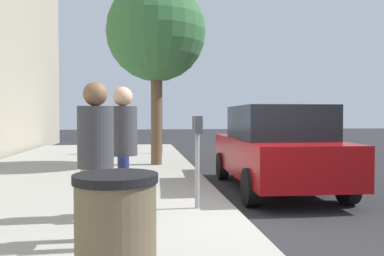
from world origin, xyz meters
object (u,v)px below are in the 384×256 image
at_px(parking_meter, 197,142).
at_px(pedestrian_at_meter, 123,140).
at_px(pedestrian_bystander, 96,149).
at_px(traffic_signal, 163,89).
at_px(street_tree, 156,33).
at_px(parked_sedan_near, 276,148).
at_px(trash_bin, 116,246).

distance_m(parking_meter, pedestrian_at_meter, 1.16).
xyz_separation_m(parking_meter, pedestrian_bystander, (-1.52, 1.34, 0.04)).
height_order(pedestrian_bystander, traffic_signal, traffic_signal).
distance_m(street_tree, traffic_signal, 3.71).
distance_m(pedestrian_bystander, traffic_signal, 10.56).
relative_size(pedestrian_at_meter, street_tree, 0.34).
distance_m(parking_meter, parked_sedan_near, 2.79).
bearing_deg(parked_sedan_near, traffic_signal, 15.94).
relative_size(parking_meter, pedestrian_at_meter, 0.78).
height_order(parking_meter, trash_bin, parking_meter).
height_order(street_tree, traffic_signal, street_tree).
relative_size(pedestrian_at_meter, parked_sedan_near, 0.41).
bearing_deg(street_tree, trash_bin, 175.99).
bearing_deg(traffic_signal, trash_bin, 175.25).
bearing_deg(pedestrian_bystander, parking_meter, 12.83).
bearing_deg(parking_meter, parked_sedan_near, -44.53).
distance_m(parked_sedan_near, traffic_signal, 7.36).
xyz_separation_m(pedestrian_bystander, traffic_signal, (10.39, -1.31, 1.37)).
height_order(pedestrian_at_meter, street_tree, street_tree).
height_order(pedestrian_at_meter, parked_sedan_near, pedestrian_at_meter).
xyz_separation_m(street_tree, trash_bin, (-8.57, 0.60, -3.31)).
relative_size(parked_sedan_near, trash_bin, 4.42).
distance_m(parking_meter, trash_bin, 3.31).
bearing_deg(parking_meter, traffic_signal, 0.15).
distance_m(pedestrian_at_meter, street_tree, 6.48).
xyz_separation_m(pedestrian_at_meter, trash_bin, (-2.73, -0.08, -0.57)).
xyz_separation_m(pedestrian_at_meter, parked_sedan_near, (2.36, -3.04, -0.33)).
distance_m(parking_meter, pedestrian_bystander, 2.02).
xyz_separation_m(pedestrian_at_meter, pedestrian_bystander, (-1.14, 0.24, -0.02)).
bearing_deg(street_tree, pedestrian_bystander, 172.49).
bearing_deg(pedestrian_bystander, traffic_signal, 46.98).
height_order(pedestrian_bystander, street_tree, street_tree).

